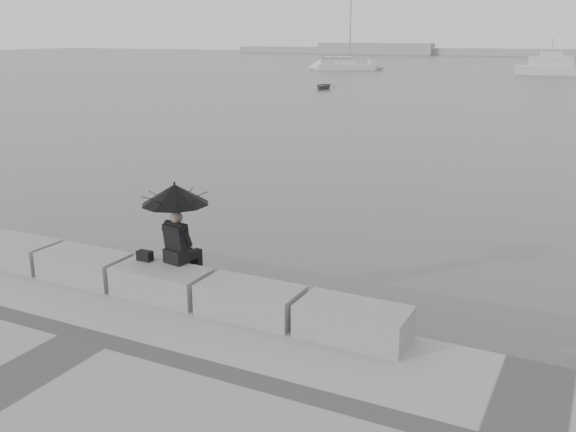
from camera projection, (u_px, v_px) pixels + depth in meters
The scene contains 12 objects.
ground at pixel (180, 314), 11.23m from camera, with size 360.00×360.00×0.00m, color #474A4C.
stone_block_far_left at pixel (17, 252), 12.11m from camera, with size 1.60×0.80×0.50m, color gray.
stone_block_left at pixel (84, 266), 11.37m from camera, with size 1.60×0.80×0.50m, color gray.
stone_block_centre at pixel (162, 282), 10.64m from camera, with size 1.60×0.80×0.50m, color gray.
stone_block_right at pixel (250, 301), 9.90m from camera, with size 1.60×0.80×0.50m, color gray.
stone_block_far_right at pixel (353, 322), 9.16m from camera, with size 1.60×0.80×0.50m, color gray.
seated_person at pixel (175, 205), 10.59m from camera, with size 1.13×1.13×1.39m.
bag at pixel (145, 256), 10.91m from camera, with size 0.26×0.15×0.17m, color black.
distant_landmass at pixel (551, 52), 147.22m from camera, with size 180.00×8.00×2.80m.
sailboat_left at pixel (346, 66), 89.36m from camera, with size 8.04×6.05×12.90m.
motor_cruiser at pixel (559, 68), 78.12m from camera, with size 10.41×4.07×4.50m.
dinghy at pixel (323, 86), 58.33m from camera, with size 2.84×1.20×0.48m, color slate.
Camera 1 is at (6.36, -8.37, 4.70)m, focal length 40.00 mm.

